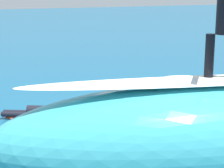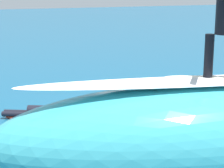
{
  "view_description": "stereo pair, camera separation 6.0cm",
  "coord_description": "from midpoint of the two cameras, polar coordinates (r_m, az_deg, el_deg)",
  "views": [
    {
      "loc": [
        4.85,
        8.47,
        3.53
      ],
      "look_at": [
        1.11,
        0.45,
        1.45
      ],
      "focal_mm": 66.36,
      "sensor_mm": 36.0,
      "label": 1
    },
    {
      "loc": [
        4.79,
        8.49,
        3.53
      ],
      "look_at": [
        1.11,
        0.45,
        1.45
      ],
      "focal_mm": 66.36,
      "sensor_mm": 36.0,
      "label": 2
    }
  ],
  "objects": [
    {
      "name": "foam_patch_mid",
      "position": [
        9.74,
        10.25,
        -7.85
      ],
      "size": [
        1.11,
        1.17,
        0.12
      ],
      "primitive_type": "ellipsoid",
      "rotation": [
        0.0,
        0.0,
        1.77
      ],
      "color": "white",
      "rests_on": "ground_plane"
    },
    {
      "name": "foam_patch_far",
      "position": [
        11.44,
        3.2,
        -4.5
      ],
      "size": [
        1.26,
        1.19,
        0.09
      ],
      "primitive_type": "ellipsoid",
      "rotation": [
        0.0,
        0.0,
        0.52
      ],
      "color": "white",
      "rests_on": "ground_plane"
    },
    {
      "name": "wave_foam_lip",
      "position": [
        7.13,
        11.8,
        0.41
      ],
      "size": [
        6.19,
        2.36,
        0.08
      ],
      "primitive_type": "ellipsoid",
      "rotation": [
        0.0,
        0.0,
        -0.26
      ],
      "color": "white",
      "rests_on": "wave_crest"
    },
    {
      "name": "surfboard_riding",
      "position": [
        7.29,
        14.81,
        0.54
      ],
      "size": [
        1.81,
        1.61,
        0.08
      ],
      "primitive_type": "ellipsoid",
      "rotation": [
        0.0,
        0.0,
        -0.69
      ],
      "color": "#EAE5C6",
      "rests_on": "wave_crest"
    },
    {
      "name": "surfer_paddling",
      "position": [
        11.5,
        -10.32,
        -3.73
      ],
      "size": [
        1.61,
        1.05,
        0.32
      ],
      "rotation": [
        0.0,
        0.0,
        2.63
      ],
      "color": "black",
      "rests_on": "surfboard_paddling"
    },
    {
      "name": "foam_patch_near",
      "position": [
        10.84,
        -3.65,
        -5.53
      ],
      "size": [
        1.36,
        1.36,
        0.1
      ],
      "primitive_type": "ellipsoid",
      "rotation": [
        0.0,
        0.0,
        0.56
      ],
      "color": "white",
      "rests_on": "ground_plane"
    },
    {
      "name": "surfboard_paddling",
      "position": [
        11.52,
        -9.65,
        -4.59
      ],
      "size": [
        2.11,
        1.49,
        0.08
      ],
      "primitive_type": "ellipsoid",
      "rotation": [
        0.0,
        0.0,
        2.63
      ],
      "color": "#E0563D",
      "rests_on": "ground_plane"
    },
    {
      "name": "ground_plane",
      "position": [
        10.37,
        4.4,
        -6.7
      ],
      "size": [
        120.0,
        120.0,
        0.0
      ],
      "primitive_type": "plane",
      "color": "#145175"
    },
    {
      "name": "wave_crest",
      "position": [
        7.42,
        11.43,
        -7.23
      ],
      "size": [
        7.62,
        4.06,
        1.94
      ],
      "primitive_type": "ellipsoid",
      "rotation": [
        0.0,
        0.0,
        -0.26
      ],
      "color": "teal",
      "rests_on": "ground_plane"
    }
  ]
}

